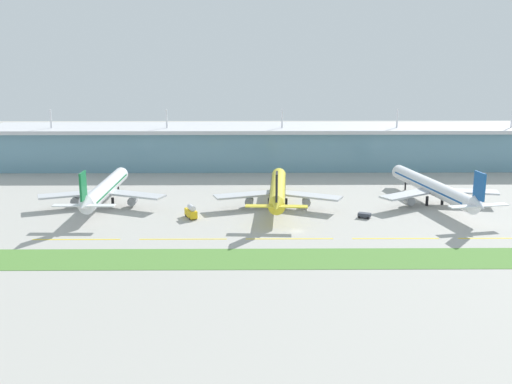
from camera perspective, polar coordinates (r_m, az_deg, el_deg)
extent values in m
plane|color=#A8A59E|center=(207.56, 3.77, -3.60)|extent=(600.00, 600.00, 0.00)
cube|color=#6693A8|center=(311.87, 2.32, 3.99)|extent=(280.00, 28.00, 18.86)
cube|color=silver|center=(310.33, 2.34, 5.87)|extent=(288.00, 34.00, 1.80)
cylinder|color=silver|center=(318.68, -18.28, 6.38)|extent=(0.90, 0.90, 9.00)
cylinder|color=silver|center=(306.41, -8.19, 6.66)|extent=(0.90, 0.90, 9.00)
cylinder|color=silver|center=(304.11, 2.40, 6.74)|extent=(0.90, 0.90, 9.00)
cylinder|color=silver|center=(312.01, 12.80, 6.59)|extent=(0.90, 0.90, 9.00)
cylinder|color=silver|center=(329.38, 22.38, 6.26)|extent=(0.90, 0.90, 9.00)
cylinder|color=silver|center=(245.78, -13.60, 0.32)|extent=(6.95, 54.06, 5.80)
cone|color=silver|center=(273.28, -12.14, 1.71)|extent=(5.59, 4.12, 5.51)
cone|color=silver|center=(217.43, -15.52, -1.18)|extent=(5.07, 6.73, 5.72)
cube|color=#146B38|center=(216.88, -15.55, 0.54)|extent=(0.84, 6.41, 9.50)
cube|color=silver|center=(219.54, -16.86, -1.18)|extent=(10.07, 3.41, 0.36)
cube|color=silver|center=(216.48, -14.08, -1.21)|extent=(10.07, 3.41, 0.36)
cube|color=#B7BABF|center=(245.19, -16.55, -0.21)|extent=(24.85, 14.87, 0.70)
cylinder|color=gray|center=(246.82, -16.15, -0.76)|extent=(3.29, 4.57, 3.20)
cube|color=#B7BABF|center=(239.18, -11.05, -0.23)|extent=(24.74, 15.71, 0.70)
cylinder|color=gray|center=(241.47, -11.24, -0.79)|extent=(3.29, 4.57, 3.20)
cylinder|color=black|center=(265.96, -12.50, 0.33)|extent=(0.70, 0.70, 3.60)
cylinder|color=black|center=(244.86, -14.44, -0.91)|extent=(1.10, 1.10, 3.60)
cylinder|color=black|center=(243.27, -12.98, -0.92)|extent=(1.10, 1.10, 3.60)
cube|color=#146B38|center=(245.69, -13.61, 0.41)|extent=(6.87, 48.66, 0.60)
cylinder|color=yellow|center=(237.85, 2.02, 0.26)|extent=(9.00, 53.77, 5.80)
cone|color=yellow|center=(265.93, 2.12, 1.68)|extent=(5.74, 4.32, 5.51)
cone|color=yellow|center=(208.69, 1.89, -1.29)|extent=(5.32, 6.91, 5.72)
cube|color=black|center=(208.11, 1.91, 0.50)|extent=(1.08, 6.43, 9.50)
cube|color=yellow|center=(209.39, 0.38, -1.29)|extent=(10.17, 3.79, 0.36)
cube|color=yellow|center=(209.21, 3.40, -1.32)|extent=(10.17, 3.79, 0.36)
cube|color=#B7BABF|center=(234.34, -0.94, -0.26)|extent=(24.92, 14.09, 0.70)
cylinder|color=gray|center=(236.34, -0.62, -0.84)|extent=(3.46, 4.68, 3.20)
cube|color=#B7BABF|center=(233.99, 4.94, -0.33)|extent=(24.59, 16.45, 0.70)
cylinder|color=gray|center=(236.03, 4.62, -0.90)|extent=(3.46, 4.68, 3.20)
cylinder|color=black|center=(258.47, 2.08, 0.27)|extent=(0.70, 0.70, 3.60)
cylinder|color=black|center=(236.14, 1.22, -1.01)|extent=(1.10, 1.10, 3.60)
cylinder|color=black|center=(236.05, 2.77, -1.02)|extent=(1.10, 1.10, 3.60)
cube|color=black|center=(237.76, 2.02, 0.36)|extent=(8.72, 48.43, 0.60)
cylinder|color=white|center=(250.85, 15.79, 0.45)|extent=(17.84, 60.94, 5.80)
cone|color=white|center=(279.30, 12.73, 1.93)|extent=(6.20, 5.02, 5.51)
cone|color=white|center=(222.40, 19.78, -1.17)|extent=(6.15, 7.48, 5.72)
cube|color=#19519E|center=(221.77, 19.78, 0.51)|extent=(1.96, 6.41, 9.50)
cube|color=white|center=(220.05, 18.49, -1.27)|extent=(10.44, 5.13, 0.36)
cube|color=white|center=(225.76, 20.90, -1.10)|extent=(10.44, 5.13, 0.36)
cube|color=#B7BABF|center=(241.97, 13.74, -0.21)|extent=(23.77, 18.91, 0.70)
cylinder|color=gray|center=(244.40, 13.81, -0.76)|extent=(4.03, 5.05, 3.20)
cube|color=#B7BABF|center=(253.19, 18.64, 0.06)|extent=(24.84, 11.06, 0.70)
cylinder|color=gray|center=(254.42, 18.20, -0.49)|extent=(4.03, 5.05, 3.20)
cylinder|color=black|center=(271.77, 13.52, 0.55)|extent=(0.70, 0.70, 3.60)
cylinder|color=black|center=(247.88, 15.39, -0.80)|extent=(1.10, 1.10, 3.60)
cylinder|color=black|center=(250.85, 16.69, -0.72)|extent=(1.10, 1.10, 3.60)
cube|color=#19519E|center=(250.77, 15.80, 0.54)|extent=(16.66, 54.97, 0.60)
cube|color=yellow|center=(206.68, -16.14, -4.20)|extent=(28.00, 0.70, 0.04)
cube|color=yellow|center=(200.24, -6.70, -4.31)|extent=(28.00, 0.70, 0.04)
cube|color=yellow|center=(199.47, 3.09, -4.31)|extent=(28.00, 0.70, 0.04)
cube|color=yellow|center=(204.43, 12.67, -4.18)|extent=(28.00, 0.70, 0.04)
cube|color=yellow|center=(214.73, 21.56, -3.96)|extent=(28.00, 0.70, 0.04)
cube|color=#518438|center=(181.86, 4.40, -6.11)|extent=(300.00, 18.00, 0.10)
cube|color=gold|center=(223.38, -5.98, -1.94)|extent=(5.22, 7.64, 2.60)
cylinder|color=silver|center=(222.07, -5.93, -1.44)|extent=(3.41, 4.46, 2.00)
cylinder|color=black|center=(225.71, -6.45, -2.13)|extent=(0.68, 0.97, 0.90)
cylinder|color=black|center=(226.38, -5.88, -2.07)|extent=(0.68, 0.97, 0.90)
cylinder|color=black|center=(221.08, -6.06, -2.46)|extent=(0.68, 0.97, 0.90)
cylinder|color=black|center=(221.76, -5.48, -2.39)|extent=(0.68, 0.97, 0.90)
cube|color=#333842|center=(225.52, 9.90, -2.08)|extent=(5.00, 4.03, 1.40)
cylinder|color=black|center=(226.36, 10.34, -2.22)|extent=(0.96, 0.70, 0.90)
cylinder|color=black|center=(224.34, 10.20, -2.36)|extent=(0.96, 0.70, 0.90)
cylinder|color=black|center=(227.08, 9.58, -2.14)|extent=(0.96, 0.70, 0.90)
cylinder|color=black|center=(225.07, 9.44, -2.28)|extent=(0.96, 0.70, 0.90)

